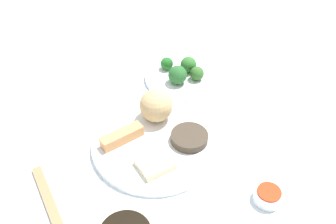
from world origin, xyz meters
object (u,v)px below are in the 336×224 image
object	(u,v)px
broccoli_plate	(181,77)
sauce_ramekin_sweet_and_sour	(268,196)
chopsticks_pair	(50,204)
main_plate	(156,143)

from	to	relation	value
broccoli_plate	sauce_ramekin_sweet_and_sour	world-z (taller)	sauce_ramekin_sweet_and_sour
broccoli_plate	chopsticks_pair	bearing A→B (deg)	39.04
sauce_ramekin_sweet_and_sour	main_plate	bearing A→B (deg)	-51.76
main_plate	chopsticks_pair	bearing A→B (deg)	20.36
broccoli_plate	chopsticks_pair	distance (m)	0.50
main_plate	broccoli_plate	size ratio (longest dim) A/B	1.42
main_plate	sauce_ramekin_sweet_and_sour	bearing A→B (deg)	128.24
chopsticks_pair	main_plate	bearing A→B (deg)	-159.64
main_plate	sauce_ramekin_sweet_and_sour	world-z (taller)	sauce_ramekin_sweet_and_sour
main_plate	sauce_ramekin_sweet_and_sour	size ratio (longest dim) A/B	5.05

